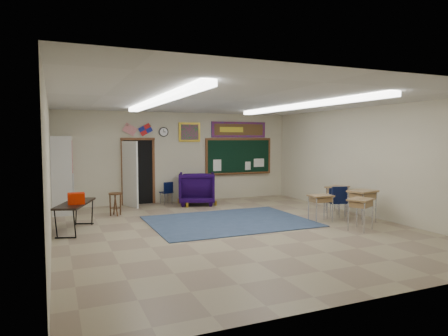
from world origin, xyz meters
name	(u,v)px	position (x,y,z in m)	size (l,w,h in m)	color
floor	(235,229)	(0.00, 0.00, 0.00)	(9.00, 9.00, 0.00)	gray
back_wall	(180,157)	(0.00, 4.50, 1.50)	(8.00, 0.04, 3.00)	beige
front_wall	(380,187)	(0.00, -4.50, 1.50)	(8.00, 0.04, 3.00)	beige
left_wall	(49,171)	(-4.00, 0.00, 1.50)	(0.04, 9.00, 3.00)	beige
right_wall	(368,162)	(4.00, 0.00, 1.50)	(0.04, 9.00, 3.00)	beige
ceiling	(235,101)	(0.00, 0.00, 3.00)	(8.00, 9.00, 0.04)	silver
area_rug	(229,221)	(0.20, 0.80, 0.01)	(4.00, 3.00, 0.02)	#344664
fluorescent_strips	(235,104)	(0.00, 0.00, 2.94)	(3.86, 6.00, 0.10)	white
doorway	(136,172)	(-1.50, 4.35, 1.06)	(1.10, 0.89, 2.16)	black
chalkboard	(239,157)	(2.20, 4.46, 1.46)	(2.55, 0.14, 1.30)	brown
bulletin_board	(239,130)	(2.20, 4.47, 2.45)	(2.10, 0.05, 0.55)	#B40F14
framed_art_print	(190,132)	(0.35, 4.47, 2.35)	(0.75, 0.05, 0.65)	#AB8921
wall_clock	(164,132)	(-0.55, 4.47, 2.35)	(0.32, 0.05, 0.32)	black
wall_flags	(138,128)	(-1.40, 4.44, 2.48)	(1.16, 0.06, 0.70)	red
storage_cabinet	(62,175)	(-3.71, 3.85, 1.10)	(0.59, 1.25, 2.20)	beige
wingback_armchair	(197,188)	(0.33, 3.69, 0.52)	(1.12, 1.15, 1.05)	black
student_chair_reading	(166,193)	(-0.57, 4.15, 0.37)	(0.37, 0.37, 0.73)	black
student_chair_desk_a	(336,203)	(2.87, -0.09, 0.45)	(0.45, 0.45, 0.90)	black
student_chair_desk_b	(338,203)	(3.20, 0.22, 0.39)	(0.39, 0.39, 0.78)	black
student_desk_front_left	(321,207)	(2.34, -0.14, 0.39)	(0.59, 0.45, 0.69)	#9C7248
student_desk_front_right	(337,198)	(3.54, 0.70, 0.43)	(0.78, 0.70, 0.77)	#9C7248
student_desk_back_left	(361,213)	(2.62, -1.28, 0.41)	(0.76, 0.69, 0.74)	#9C7248
student_desk_back_right	(362,205)	(3.27, -0.62, 0.46)	(0.79, 0.67, 0.82)	#9C7248
folding_table	(75,215)	(-3.49, 1.24, 0.36)	(1.03, 1.68, 0.91)	black
wooden_stool	(115,204)	(-2.37, 2.79, 0.33)	(0.36, 0.36, 0.63)	#502F18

